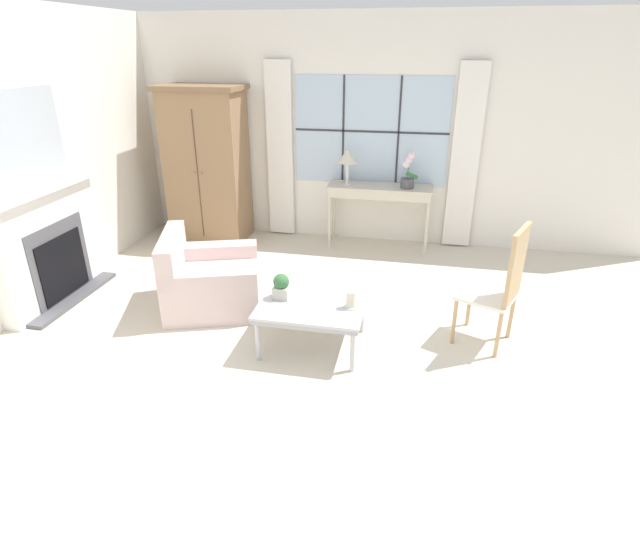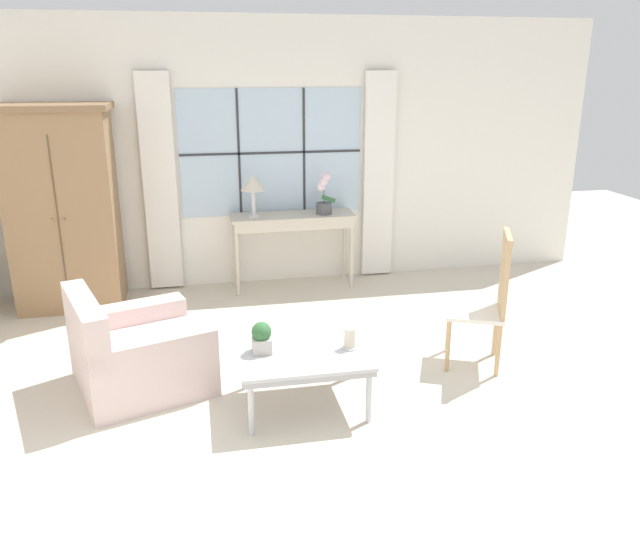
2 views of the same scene
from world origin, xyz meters
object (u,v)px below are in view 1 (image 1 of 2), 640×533
(armoire, at_px, (207,165))
(table_lamp, at_px, (348,158))
(potted_orchid, at_px, (408,174))
(side_chair_wooden, at_px, (502,282))
(pillar_candle, at_px, (351,300))
(armchair_upholstered, at_px, (209,282))
(coffee_table, at_px, (312,307))
(fireplace, at_px, (47,236))
(potted_plant_small, at_px, (281,286))
(console_table, at_px, (380,193))

(armoire, height_order, table_lamp, armoire)
(potted_orchid, xyz_separation_m, side_chair_wooden, (0.89, -2.12, -0.38))
(table_lamp, distance_m, pillar_candle, 2.57)
(armchair_upholstered, distance_m, coffee_table, 1.28)
(fireplace, distance_m, potted_plant_small, 2.50)
(armchair_upholstered, height_order, side_chair_wooden, side_chair_wooden)
(potted_orchid, xyz_separation_m, pillar_candle, (-0.33, -2.47, -0.49))
(console_table, bearing_deg, armchair_upholstered, -127.14)
(armchair_upholstered, relative_size, potted_plant_small, 5.13)
(fireplace, xyz_separation_m, potted_plant_small, (2.48, -0.31, -0.16))
(armchair_upholstered, bearing_deg, pillar_candle, -19.76)
(pillar_candle, bearing_deg, potted_orchid, 82.46)
(pillar_candle, bearing_deg, side_chair_wooden, 16.40)
(console_table, height_order, table_lamp, table_lamp)
(console_table, height_order, armchair_upholstered, console_table)
(fireplace, height_order, pillar_candle, fireplace)
(console_table, distance_m, potted_plant_small, 2.53)
(fireplace, height_order, armoire, fireplace)
(table_lamp, xyz_separation_m, side_chair_wooden, (1.63, -2.10, -0.55))
(coffee_table, height_order, pillar_candle, pillar_candle)
(armoire, relative_size, potted_plant_small, 8.86)
(fireplace, relative_size, table_lamp, 4.73)
(potted_plant_small, bearing_deg, pillar_candle, -5.27)
(coffee_table, bearing_deg, table_lamp, 92.02)
(armoire, relative_size, console_table, 1.51)
(table_lamp, bearing_deg, potted_orchid, 1.63)
(console_table, bearing_deg, pillar_candle, -89.89)
(console_table, distance_m, side_chair_wooden, 2.47)
(table_lamp, bearing_deg, console_table, 7.14)
(armchair_upholstered, distance_m, pillar_candle, 1.61)
(armoire, xyz_separation_m, pillar_candle, (2.25, -2.42, -0.50))
(side_chair_wooden, distance_m, coffee_table, 1.60)
(potted_orchid, height_order, side_chair_wooden, potted_orchid)
(coffee_table, xyz_separation_m, pillar_candle, (0.33, -0.02, 0.11))
(console_table, height_order, side_chair_wooden, side_chair_wooden)
(armchair_upholstered, height_order, coffee_table, armchair_upholstered)
(coffee_table, bearing_deg, armchair_upholstered, 156.04)
(potted_orchid, bearing_deg, side_chair_wooden, -67.18)
(pillar_candle, bearing_deg, potted_plant_small, 174.73)
(armchair_upholstered, distance_m, side_chair_wooden, 2.74)
(armoire, relative_size, armchair_upholstered, 1.73)
(table_lamp, bearing_deg, coffee_table, -87.98)
(side_chair_wooden, xyz_separation_m, coffee_table, (-1.55, -0.34, -0.22))
(table_lamp, bearing_deg, potted_plant_small, -94.59)
(armchair_upholstered, height_order, pillar_candle, armchair_upholstered)
(fireplace, bearing_deg, side_chair_wooden, -0.05)
(fireplace, bearing_deg, coffee_table, -7.08)
(armoire, distance_m, pillar_candle, 3.34)
(side_chair_wooden, bearing_deg, table_lamp, 127.95)
(fireplace, height_order, console_table, fireplace)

